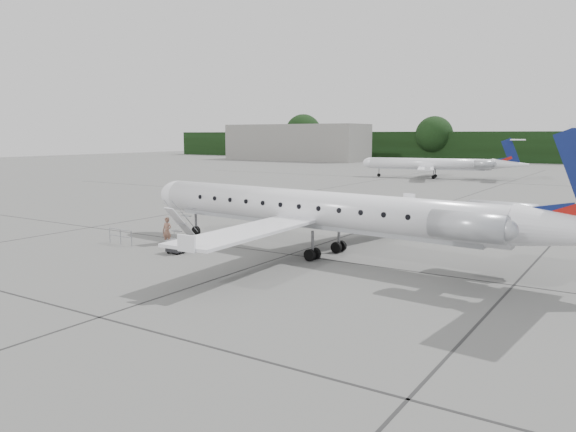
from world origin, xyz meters
The scene contains 8 objects.
ground centered at (0.00, 0.00, 0.00)m, with size 320.00×320.00×0.00m, color slate.
terminal_building centered at (-70.00, 110.00, 5.00)m, with size 40.00×14.00×10.00m, color slate.
main_regional_jet centered at (-2.49, 3.68, 3.87)m, with size 30.21×21.75×7.75m, color white, non-canonical shape.
airstair centered at (-11.83, 2.25, 1.21)m, with size 0.85×2.20×2.43m, color white, non-canonical shape.
passenger centered at (-11.94, 1.01, 0.91)m, with size 0.66×0.44×1.82m, color #855A48.
safety_railing centered at (-14.59, -0.62, 0.50)m, with size 2.20×0.08×1.00m, color gray, non-canonical shape.
baggage_cart centered at (-9.53, -0.70, 0.43)m, with size 1.00×0.81×0.87m, color black, non-canonical shape.
bg_regional_left centered at (-16.49, 66.08, 3.29)m, with size 25.11×18.08×6.59m, color white, non-canonical shape.
Camera 1 is at (14.49, -25.23, 7.21)m, focal length 35.00 mm.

